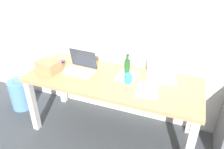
% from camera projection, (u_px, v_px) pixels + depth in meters
% --- Properties ---
extents(ground_plane, '(8.00, 8.00, 0.00)m').
position_uv_depth(ground_plane, '(112.00, 129.00, 2.62)').
color(ground_plane, '#42474C').
extents(back_wall, '(5.20, 0.08, 2.60)m').
position_uv_depth(back_wall, '(126.00, 15.00, 2.33)').
color(back_wall, silver).
rests_on(back_wall, ground).
extents(desk, '(1.87, 0.73, 0.73)m').
position_uv_depth(desk, '(112.00, 86.00, 2.31)').
color(desk, tan).
rests_on(desk, ground).
extents(laptop_left, '(0.34, 0.25, 0.24)m').
position_uv_depth(laptop_left, '(81.00, 67.00, 2.39)').
color(laptop_left, silver).
rests_on(laptop_left, desk).
extents(laptop_right, '(0.35, 0.29, 0.21)m').
position_uv_depth(laptop_right, '(161.00, 74.00, 2.25)').
color(laptop_right, silver).
rests_on(laptop_right, desk).
extents(beer_bottle, '(0.06, 0.06, 0.22)m').
position_uv_depth(beer_bottle, '(127.00, 66.00, 2.34)').
color(beer_bottle, '#1E5123').
rests_on(beer_bottle, desk).
extents(computer_mouse, '(0.10, 0.12, 0.03)m').
position_uv_depth(computer_mouse, '(61.00, 61.00, 2.60)').
color(computer_mouse, '#724799').
rests_on(computer_mouse, desk).
extents(cardboard_box, '(0.26, 0.21, 0.13)m').
position_uv_depth(cardboard_box, '(48.00, 67.00, 2.38)').
color(cardboard_box, tan).
rests_on(cardboard_box, desk).
extents(coffee_mug, '(0.08, 0.08, 0.09)m').
position_uv_depth(coffee_mug, '(128.00, 78.00, 2.18)').
color(coffee_mug, '#338CC6').
rests_on(coffee_mug, desk).
extents(paper_sheet_front_right, '(0.25, 0.32, 0.00)m').
position_uv_depth(paper_sheet_front_right, '(147.00, 90.00, 2.07)').
color(paper_sheet_front_right, white).
rests_on(paper_sheet_front_right, desk).
extents(paper_sheet_near_back, '(0.21, 0.30, 0.00)m').
position_uv_depth(paper_sheet_near_back, '(127.00, 76.00, 2.31)').
color(paper_sheet_near_back, white).
rests_on(paper_sheet_near_back, desk).
extents(water_cooler_jug, '(0.29, 0.29, 0.46)m').
position_uv_depth(water_cooler_jug, '(21.00, 94.00, 2.93)').
color(water_cooler_jug, '#598CC6').
rests_on(water_cooler_jug, ground).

